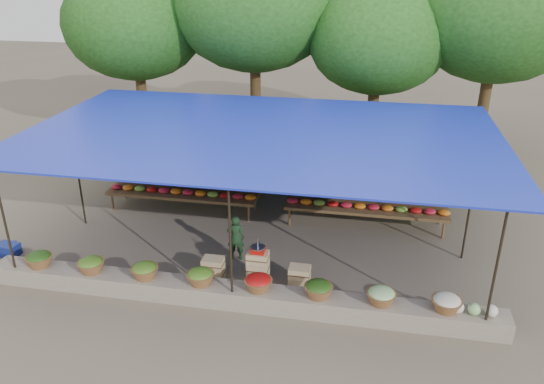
% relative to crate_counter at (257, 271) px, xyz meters
% --- Properties ---
extents(ground, '(60.00, 60.00, 0.00)m').
position_rel_crate_counter_xyz_m(ground, '(-0.29, 1.93, -0.31)').
color(ground, brown).
rests_on(ground, ground).
extents(stone_curb, '(10.60, 0.55, 0.40)m').
position_rel_crate_counter_xyz_m(stone_curb, '(-0.29, -0.82, -0.11)').
color(stone_curb, '#706759').
rests_on(stone_curb, ground).
extents(stall_canopy, '(10.80, 6.60, 2.82)m').
position_rel_crate_counter_xyz_m(stall_canopy, '(-0.29, 2.00, 2.37)').
color(stall_canopy, black).
rests_on(stall_canopy, ground).
extents(produce_baskets, '(8.98, 0.58, 0.34)m').
position_rel_crate_counter_xyz_m(produce_baskets, '(-0.39, -0.82, 0.25)').
color(produce_baskets, brown).
rests_on(produce_baskets, stone_curb).
extents(netting_backdrop, '(10.60, 0.06, 2.50)m').
position_rel_crate_counter_xyz_m(netting_backdrop, '(-0.29, 5.08, 0.94)').
color(netting_backdrop, '#194719').
rests_on(netting_backdrop, ground).
extents(tree_row, '(16.51, 5.50, 7.12)m').
position_rel_crate_counter_xyz_m(tree_row, '(0.21, 8.02, 4.39)').
color(tree_row, '#3C2616').
rests_on(tree_row, ground).
extents(fruit_table_left, '(4.21, 0.95, 0.93)m').
position_rel_crate_counter_xyz_m(fruit_table_left, '(-2.78, 3.29, 0.30)').
color(fruit_table_left, '#49301D').
rests_on(fruit_table_left, ground).
extents(fruit_table_right, '(4.21, 0.95, 0.93)m').
position_rel_crate_counter_xyz_m(fruit_table_right, '(2.22, 3.29, 0.30)').
color(fruit_table_right, '#49301D').
rests_on(fruit_table_right, ground).
extents(crate_counter, '(2.35, 0.34, 0.77)m').
position_rel_crate_counter_xyz_m(crate_counter, '(0.00, 0.00, 0.00)').
color(crate_counter, tan).
rests_on(crate_counter, ground).
extents(weighing_scale, '(0.31, 0.31, 0.33)m').
position_rel_crate_counter_xyz_m(weighing_scale, '(0.03, 0.00, 0.54)').
color(weighing_scale, '#B1150E').
rests_on(weighing_scale, crate_counter).
extents(vendor_seated, '(0.43, 0.31, 1.11)m').
position_rel_crate_counter_xyz_m(vendor_seated, '(-0.69, 0.92, 0.25)').
color(vendor_seated, '#17321A').
rests_on(vendor_seated, ground).
extents(customer_left, '(0.92, 0.83, 1.55)m').
position_rel_crate_counter_xyz_m(customer_left, '(-4.29, 3.94, 0.46)').
color(customer_left, slate).
rests_on(customer_left, ground).
extents(customer_mid, '(1.17, 0.71, 1.76)m').
position_rel_crate_counter_xyz_m(customer_mid, '(2.10, 4.43, 0.57)').
color(customer_mid, slate).
rests_on(customer_mid, ground).
extents(customer_right, '(1.00, 0.95, 1.67)m').
position_rel_crate_counter_xyz_m(customer_right, '(2.69, 4.06, 0.52)').
color(customer_right, slate).
rests_on(customer_right, ground).
extents(blue_crate_front, '(0.52, 0.40, 0.29)m').
position_rel_crate_counter_xyz_m(blue_crate_front, '(-6.04, 0.07, -0.17)').
color(blue_crate_front, navy).
rests_on(blue_crate_front, ground).
extents(blue_crate_back, '(0.52, 0.42, 0.28)m').
position_rel_crate_counter_xyz_m(blue_crate_back, '(-6.14, 0.08, -0.17)').
color(blue_crate_back, navy).
rests_on(blue_crate_back, ground).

